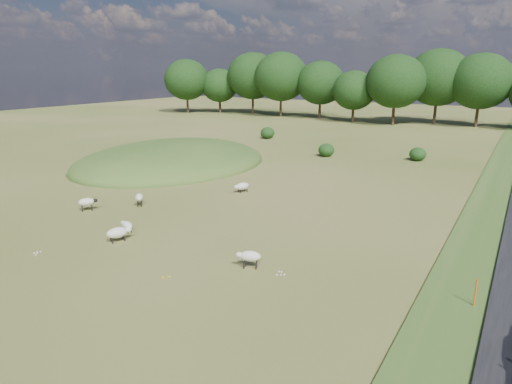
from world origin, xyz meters
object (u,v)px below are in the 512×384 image
marker_post (475,294)px  sheep_3 (118,233)px  sheep_5 (250,256)px  sheep_0 (242,186)px  sheep_2 (139,197)px  sheep_1 (87,202)px  sheep_4 (127,225)px

marker_post → sheep_3: (-16.54, -1.91, -0.12)m
marker_post → sheep_3: 16.65m
sheep_5 → sheep_0: bearing=-78.1°
sheep_2 → sheep_5: size_ratio=0.91×
marker_post → sheep_0: 18.84m
sheep_3 → sheep_2: bearing=59.3°
sheep_1 → sheep_4: sheep_1 is taller
sheep_4 → sheep_5: (8.21, -0.56, 0.19)m
sheep_0 → sheep_4: sheep_0 is taller
sheep_0 → sheep_4: size_ratio=1.19×
sheep_0 → sheep_1: size_ratio=1.11×
sheep_2 → sheep_3: 6.33m
marker_post → sheep_5: marker_post is taller
sheep_1 → marker_post: bearing=-56.9°
sheep_4 → sheep_2: bearing=-38.3°
sheep_1 → sheep_5: bearing=-63.6°
sheep_3 → sheep_5: (7.52, 0.69, 0.09)m
marker_post → sheep_5: 9.10m
sheep_4 → sheep_1: bearing=-1.6°
marker_post → sheep_4: size_ratio=1.11×
marker_post → sheep_0: marker_post is taller
sheep_3 → sheep_5: bearing=-60.6°
sheep_3 → sheep_5: size_ratio=1.16×
sheep_1 → sheep_2: 3.18m
sheep_5 → sheep_1: bearing=-30.8°
sheep_5 → sheep_4: bearing=-26.0°
sheep_0 → sheep_5: bearing=56.4°
sheep_0 → sheep_3: sheep_3 is taller
sheep_0 → marker_post: bearing=82.0°
sheep_5 → sheep_2: bearing=-44.0°
sheep_0 → sheep_5: size_ratio=1.10×
sheep_1 → sheep_4: (4.93, -1.45, -0.21)m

